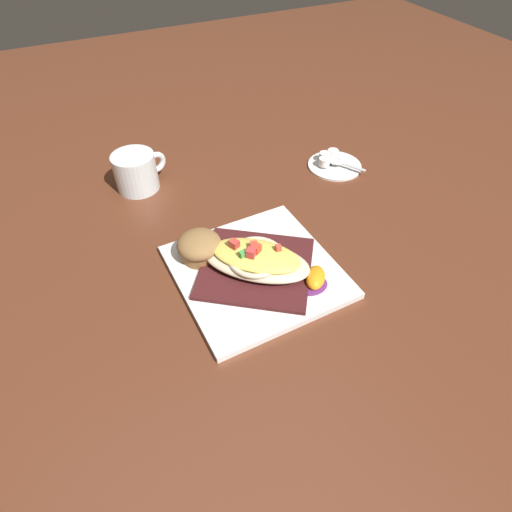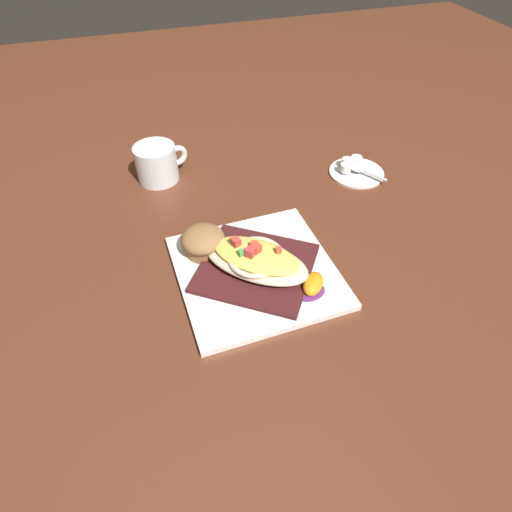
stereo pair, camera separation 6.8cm
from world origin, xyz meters
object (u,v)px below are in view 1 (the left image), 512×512
Objects in this scene: muffin at (199,246)px; creamer_cup_0 at (333,153)px; creamer_cup_2 at (324,162)px; creamer_saucer at (335,165)px; spoon at (337,161)px; orange_garnish at (315,279)px; gratin_dish at (256,259)px; coffee_mug at (137,173)px; square_plate at (256,271)px; creamer_cup_1 at (325,156)px.

creamer_cup_0 is (-0.17, 0.37, -0.02)m from muffin.
creamer_cup_0 is at bearing 120.55° from creamer_cup_2.
creamer_saucer is at bearing -21.02° from creamer_cup_0.
muffin reaches higher than spoon.
orange_garnish reaches higher than creamer_saucer.
spoon is at bearing 111.74° from muffin.
gratin_dish is 1.70× the size of coffee_mug.
coffee_mug is at bearing -161.20° from square_plate.
spoon is (0.00, 0.00, 0.01)m from creamer_saucer.
coffee_mug is 4.65× the size of creamer_cup_2.
creamer_saucer is 0.03m from creamer_cup_2.
creamer_cup_2 reaches higher than spoon.
square_plate is 0.36m from spoon.
gratin_dish reaches higher than spoon.
creamer_cup_1 is (0.09, 0.39, -0.02)m from coffee_mug.
orange_garnish is 0.72× the size of spoon.
creamer_saucer is 4.84× the size of creamer_cup_2.
spoon is 3.55× the size of creamer_cup_1.
square_plate is 0.36m from creamer_saucer.
square_plate is 0.34m from coffee_mug.
gratin_dish is 0.34m from coffee_mug.
coffee_mug is 0.42m from creamer_cup_0.
creamer_saucer is 4.84× the size of creamer_cup_1.
creamer_cup_0 is (-0.31, 0.23, -0.00)m from orange_garnish.
gratin_dish reaches higher than creamer_cup_0.
square_plate is 2.16× the size of creamer_saucer.
spoon is 3.55× the size of creamer_cup_0.
creamer_cup_0 is (-0.02, 0.01, 0.01)m from creamer_saucer.
spoon is (-0.21, 0.30, 0.01)m from square_plate.
coffee_mug reaches higher than creamer_saucer.
square_plate is at bearing 47.12° from muffin.
creamer_saucer is (-0.28, 0.22, -0.02)m from orange_garnish.
coffee_mug is 0.96× the size of creamer_saucer.
creamer_cup_0 is (-0.24, 0.30, -0.02)m from gratin_dish.
creamer_saucer is at bearing 126.29° from gratin_dish.
creamer_cup_1 is (-0.17, 0.35, -0.02)m from muffin.
coffee_mug is (-0.26, -0.04, -0.00)m from muffin.
coffee_mug reaches higher than muffin.
creamer_cup_0 is 1.00× the size of creamer_cup_1.
muffin is 0.37m from creamer_cup_2.
creamer_cup_2 is (-0.29, 0.20, -0.00)m from orange_garnish.
creamer_saucer is 0.03m from creamer_cup_1.
gratin_dish is at bearing -128.44° from square_plate.
spoon is at bearing -15.35° from creamer_cup_0.
creamer_cup_2 is (-0.22, 0.27, 0.01)m from square_plate.
spoon is (0.11, 0.41, -0.02)m from coffee_mug.
creamer_cup_2 is at bearing 114.27° from muffin.
creamer_cup_0 is (0.08, 0.41, -0.02)m from coffee_mug.
orange_garnish is 0.36m from spoon.
coffee_mug is at bearing -155.33° from orange_garnish.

